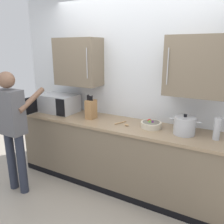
{
  "coord_description": "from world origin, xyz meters",
  "views": [
    {
      "loc": [
        1.23,
        -1.85,
        1.86
      ],
      "look_at": [
        -0.15,
        0.61,
        1.06
      ],
      "focal_mm": 36.72,
      "sensor_mm": 36.0,
      "label": 1
    }
  ],
  "objects_px": {
    "thermos_flask": "(217,129)",
    "person_figure": "(12,123)",
    "wooden_spoon": "(124,124)",
    "stock_pot": "(185,125)",
    "microwave_oven": "(57,103)",
    "knife_block": "(91,109)",
    "fruit_bowl": "(151,124)"
  },
  "relations": [
    {
      "from": "thermos_flask",
      "to": "person_figure",
      "type": "bearing_deg",
      "value": -161.68
    },
    {
      "from": "wooden_spoon",
      "to": "stock_pot",
      "type": "distance_m",
      "value": 0.75
    },
    {
      "from": "person_figure",
      "to": "microwave_oven",
      "type": "bearing_deg",
      "value": 86.87
    },
    {
      "from": "knife_block",
      "to": "thermos_flask",
      "type": "xyz_separation_m",
      "value": [
        1.59,
        0.02,
        -0.01
      ]
    },
    {
      "from": "microwave_oven",
      "to": "person_figure",
      "type": "distance_m",
      "value": 0.79
    },
    {
      "from": "thermos_flask",
      "to": "person_figure",
      "type": "relative_size",
      "value": 0.15
    },
    {
      "from": "fruit_bowl",
      "to": "stock_pot",
      "type": "xyz_separation_m",
      "value": [
        0.4,
        -0.03,
        0.06
      ]
    },
    {
      "from": "fruit_bowl",
      "to": "person_figure",
      "type": "distance_m",
      "value": 1.74
    },
    {
      "from": "knife_block",
      "to": "stock_pot",
      "type": "distance_m",
      "value": 1.26
    },
    {
      "from": "stock_pot",
      "to": "fruit_bowl",
      "type": "bearing_deg",
      "value": 176.12
    },
    {
      "from": "knife_block",
      "to": "thermos_flask",
      "type": "bearing_deg",
      "value": 0.55
    },
    {
      "from": "wooden_spoon",
      "to": "person_figure",
      "type": "relative_size",
      "value": 0.12
    },
    {
      "from": "knife_block",
      "to": "person_figure",
      "type": "xyz_separation_m",
      "value": [
        -0.69,
        -0.74,
        -0.1
      ]
    },
    {
      "from": "fruit_bowl",
      "to": "stock_pot",
      "type": "distance_m",
      "value": 0.41
    },
    {
      "from": "fruit_bowl",
      "to": "person_figure",
      "type": "xyz_separation_m",
      "value": [
        -1.55,
        -0.78,
        -0.01
      ]
    },
    {
      "from": "microwave_oven",
      "to": "knife_block",
      "type": "xyz_separation_m",
      "value": [
        0.65,
        -0.04,
        -0.0
      ]
    },
    {
      "from": "stock_pot",
      "to": "thermos_flask",
      "type": "bearing_deg",
      "value": -0.15
    },
    {
      "from": "knife_block",
      "to": "wooden_spoon",
      "type": "bearing_deg",
      "value": -2.15
    },
    {
      "from": "wooden_spoon",
      "to": "person_figure",
      "type": "height_order",
      "value": "person_figure"
    },
    {
      "from": "fruit_bowl",
      "to": "stock_pot",
      "type": "height_order",
      "value": "stock_pot"
    },
    {
      "from": "microwave_oven",
      "to": "person_figure",
      "type": "xyz_separation_m",
      "value": [
        -0.04,
        -0.78,
        -0.1
      ]
    },
    {
      "from": "microwave_oven",
      "to": "fruit_bowl",
      "type": "bearing_deg",
      "value": 0.22
    },
    {
      "from": "knife_block",
      "to": "fruit_bowl",
      "type": "height_order",
      "value": "knife_block"
    },
    {
      "from": "wooden_spoon",
      "to": "stock_pot",
      "type": "height_order",
      "value": "stock_pot"
    },
    {
      "from": "fruit_bowl",
      "to": "thermos_flask",
      "type": "bearing_deg",
      "value": -2.19
    },
    {
      "from": "wooden_spoon",
      "to": "fruit_bowl",
      "type": "bearing_deg",
      "value": 10.46
    },
    {
      "from": "fruit_bowl",
      "to": "wooden_spoon",
      "type": "bearing_deg",
      "value": -169.54
    },
    {
      "from": "microwave_oven",
      "to": "thermos_flask",
      "type": "xyz_separation_m",
      "value": [
        2.24,
        -0.02,
        -0.01
      ]
    },
    {
      "from": "thermos_flask",
      "to": "knife_block",
      "type": "bearing_deg",
      "value": -179.45
    },
    {
      "from": "stock_pot",
      "to": "thermos_flask",
      "type": "distance_m",
      "value": 0.33
    },
    {
      "from": "stock_pot",
      "to": "thermos_flask",
      "type": "height_order",
      "value": "thermos_flask"
    },
    {
      "from": "microwave_oven",
      "to": "thermos_flask",
      "type": "bearing_deg",
      "value": -0.57
    }
  ]
}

